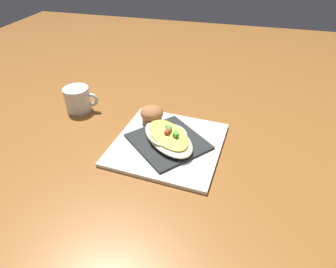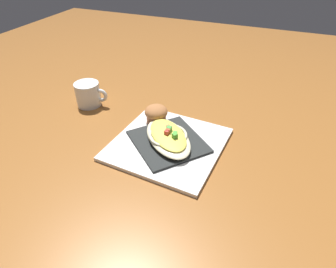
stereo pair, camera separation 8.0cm
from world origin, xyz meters
name	(u,v)px [view 2 (the right image)]	position (x,y,z in m)	size (l,w,h in m)	color
ground_plane	(168,146)	(0.00, 0.00, 0.00)	(2.60, 2.60, 0.00)	brown
square_plate	(168,144)	(0.00, 0.00, 0.01)	(0.30, 0.30, 0.01)	white
folded_napkin	(168,141)	(0.00, 0.00, 0.01)	(0.19, 0.18, 0.01)	#282B2A
gratin_dish	(168,136)	(0.00, 0.00, 0.03)	(0.22, 0.22, 0.04)	beige
muffin	(156,114)	(0.09, 0.08, 0.04)	(0.07, 0.07, 0.06)	#A6603B
coffee_mug	(89,95)	(0.11, 0.34, 0.04)	(0.08, 0.11, 0.08)	white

